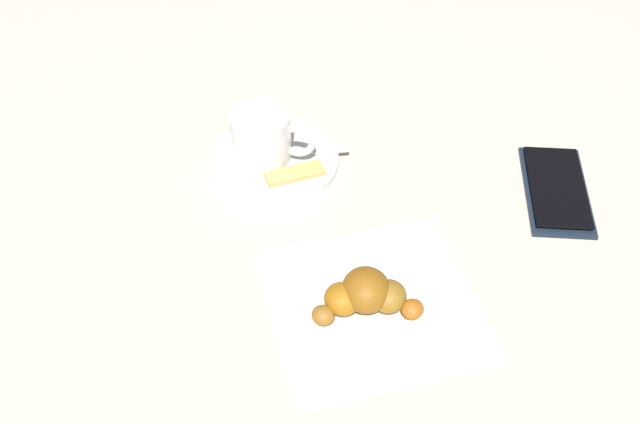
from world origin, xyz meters
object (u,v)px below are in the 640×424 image
object	(u,v)px
espresso_cup	(263,136)
napkin	(373,303)
croissant	(366,295)
saucer	(275,161)
cell_phone	(557,189)
sugar_packet	(295,173)
teaspoon	(276,154)

from	to	relation	value
espresso_cup	napkin	size ratio (longest dim) A/B	0.42
espresso_cup	croissant	xyz separation A→B (m)	(-0.22, -0.00, -0.02)
saucer	croissant	distance (m)	0.22
saucer	napkin	bearing A→B (deg)	-179.14
croissant	cell_phone	bearing A→B (deg)	-79.64
napkin	saucer	bearing A→B (deg)	0.86
sugar_packet	croissant	distance (m)	0.18
sugar_packet	saucer	bearing A→B (deg)	108.74
espresso_cup	cell_phone	bearing A→B (deg)	-124.47
sugar_packet	teaspoon	bearing A→B (deg)	105.60
cell_phone	teaspoon	bearing A→B (deg)	54.99
croissant	sugar_packet	bearing A→B (deg)	-3.92
espresso_cup	napkin	world-z (taller)	espresso_cup
croissant	cell_phone	xyz separation A→B (m)	(0.05, -0.25, -0.01)
saucer	espresso_cup	world-z (taller)	espresso_cup
sugar_packet	napkin	bearing A→B (deg)	-83.76
teaspoon	napkin	distance (m)	0.22
croissant	cell_phone	distance (m)	0.26
espresso_cup	teaspoon	size ratio (longest dim) A/B	0.68
teaspoon	croissant	distance (m)	0.22
espresso_cup	sugar_packet	size ratio (longest dim) A/B	1.28
saucer	croissant	bearing A→B (deg)	178.64
sugar_packet	croissant	bearing A→B (deg)	-86.42
sugar_packet	napkin	distance (m)	0.18
napkin	cell_phone	bearing A→B (deg)	-79.34
saucer	espresso_cup	size ratio (longest dim) A/B	1.73
sugar_packet	cell_phone	xyz separation A→B (m)	(-0.13, -0.24, -0.01)
teaspoon	cell_phone	bearing A→B (deg)	-125.01
saucer	napkin	xyz separation A→B (m)	(-0.22, -0.00, -0.00)
espresso_cup	napkin	bearing A→B (deg)	-176.58
saucer	croissant	xyz separation A→B (m)	(-0.22, 0.01, 0.01)
teaspoon	sugar_packet	distance (m)	0.04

